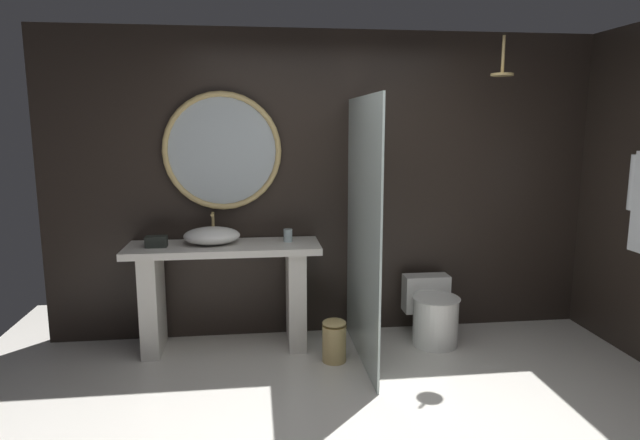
{
  "coord_description": "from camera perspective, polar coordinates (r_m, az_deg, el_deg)",
  "views": [
    {
      "loc": [
        -0.66,
        -2.75,
        1.82
      ],
      "look_at": [
        -0.21,
        0.9,
        1.18
      ],
      "focal_mm": 30.49,
      "sensor_mm": 36.0,
      "label": 1
    }
  ],
  "objects": [
    {
      "name": "rain_shower_head",
      "position": [
        4.59,
        18.59,
        14.65
      ],
      "size": [
        0.18,
        0.18,
        0.3
      ],
      "color": "tan"
    },
    {
      "name": "tissue_box",
      "position": [
        4.47,
        -16.8,
        -2.18
      ],
      "size": [
        0.17,
        0.1,
        0.09
      ],
      "primitive_type": "cube",
      "color": "#282D28",
      "rests_on": "vanity_counter"
    },
    {
      "name": "toilet",
      "position": [
        4.76,
        11.75,
        -9.5
      ],
      "size": [
        0.39,
        0.58,
        0.52
      ],
      "color": "white",
      "rests_on": "ground_plane"
    },
    {
      "name": "vessel_sink",
      "position": [
        4.46,
        -11.28,
        -1.61
      ],
      "size": [
        0.45,
        0.37,
        0.24
      ],
      "color": "white",
      "rests_on": "vanity_counter"
    },
    {
      "name": "back_wall_panel",
      "position": [
        4.72,
        1.05,
        3.62
      ],
      "size": [
        4.8,
        0.1,
        2.6
      ],
      "primitive_type": "cube",
      "color": "black",
      "rests_on": "ground_plane"
    },
    {
      "name": "vanity_counter",
      "position": [
        4.52,
        -9.96,
        -6.68
      ],
      "size": [
        1.54,
        0.5,
        0.87
      ],
      "color": "silver",
      "rests_on": "ground_plane"
    },
    {
      "name": "round_wall_mirror",
      "position": [
        4.57,
        -10.22,
        7.13
      ],
      "size": [
        0.97,
        0.05,
        0.97
      ],
      "color": "tan"
    },
    {
      "name": "waste_bin",
      "position": [
        4.32,
        1.5,
        -12.48
      ],
      "size": [
        0.19,
        0.19,
        0.34
      ],
      "color": "tan",
      "rests_on": "ground_plane"
    },
    {
      "name": "tumbler_cup",
      "position": [
        4.47,
        -3.38,
        -1.62
      ],
      "size": [
        0.07,
        0.07,
        0.11
      ],
      "primitive_type": "cylinder",
      "color": "silver",
      "rests_on": "vanity_counter"
    },
    {
      "name": "shower_glass_panel",
      "position": [
        4.15,
        4.48,
        -1.27
      ],
      "size": [
        0.02,
        1.22,
        2.03
      ],
      "primitive_type": "cube",
      "color": "silver",
      "rests_on": "ground_plane"
    }
  ]
}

